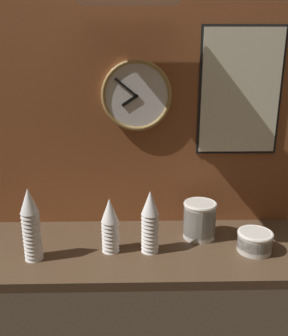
{
  "coord_description": "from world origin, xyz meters",
  "views": [
    {
      "loc": [
        0.01,
        -1.43,
        0.81
      ],
      "look_at": [
        0.04,
        0.04,
        0.35
      ],
      "focal_mm": 38.0,
      "sensor_mm": 36.0,
      "label": 1
    }
  ],
  "objects": [
    {
      "name": "cup_stack_center_right",
      "position": [
        0.07,
        -0.05,
        0.14
      ],
      "size": [
        0.08,
        0.08,
        0.28
      ],
      "color": "white",
      "rests_on": "ground_plane"
    },
    {
      "name": "cup_stack_left",
      "position": [
        -0.43,
        -0.1,
        0.16
      ],
      "size": [
        0.08,
        0.08,
        0.32
      ],
      "color": "white",
      "rests_on": "ground_plane"
    },
    {
      "name": "bowl_stack_right",
      "position": [
        0.3,
        0.07,
        0.09
      ],
      "size": [
        0.15,
        0.15,
        0.18
      ],
      "color": "beige",
      "rests_on": "ground_plane"
    },
    {
      "name": "wall_tiled_back",
      "position": [
        0.0,
        0.27,
        0.53
      ],
      "size": [
        1.6,
        0.03,
        1.05
      ],
      "color": "brown",
      "rests_on": "ground_plane"
    },
    {
      "name": "ground_plane",
      "position": [
        0.0,
        0.0,
        -0.02
      ],
      "size": [
        1.6,
        0.56,
        0.04
      ],
      "primitive_type": "cube",
      "color": "#4C3826"
    },
    {
      "name": "menu_board",
      "position": [
        0.5,
        0.24,
        0.66
      ],
      "size": [
        0.39,
        0.01,
        0.59
      ],
      "color": "black"
    },
    {
      "name": "cup_stack_center",
      "position": [
        -0.11,
        -0.04,
        0.12
      ],
      "size": [
        0.08,
        0.08,
        0.25
      ],
      "color": "white",
      "rests_on": "ground_plane"
    },
    {
      "name": "bowl_stack_far_right",
      "position": [
        0.52,
        -0.06,
        0.05
      ],
      "size": [
        0.15,
        0.15,
        0.09
      ],
      "color": "beige",
      "rests_on": "ground_plane"
    },
    {
      "name": "wall_clock",
      "position": [
        0.01,
        0.23,
        0.64
      ],
      "size": [
        0.33,
        0.03,
        0.33
      ],
      "color": "white"
    }
  ]
}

